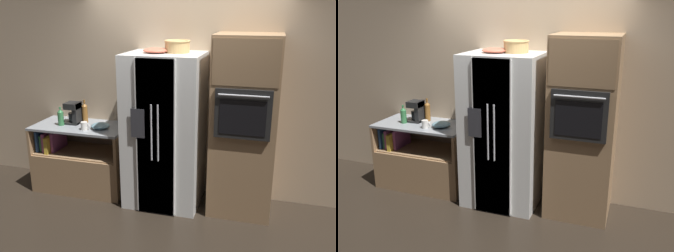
% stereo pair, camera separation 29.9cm
% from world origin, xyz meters
% --- Properties ---
extents(ground_plane, '(20.00, 20.00, 0.00)m').
position_xyz_m(ground_plane, '(0.00, 0.00, 0.00)').
color(ground_plane, black).
extents(wall_back, '(12.00, 0.06, 2.80)m').
position_xyz_m(wall_back, '(0.00, 0.45, 1.40)').
color(wall_back, tan).
rests_on(wall_back, ground_plane).
extents(counter_left, '(1.24, 0.65, 0.89)m').
position_xyz_m(counter_left, '(-1.31, 0.10, 0.33)').
color(counter_left, '#93704C').
rests_on(counter_left, ground_plane).
extents(refrigerator, '(0.90, 0.78, 1.86)m').
position_xyz_m(refrigerator, '(-0.14, 0.05, 0.93)').
color(refrigerator, silver).
rests_on(refrigerator, ground_plane).
extents(wall_oven, '(0.72, 0.71, 2.09)m').
position_xyz_m(wall_oven, '(0.80, 0.10, 1.05)').
color(wall_oven, '#93704C').
rests_on(wall_oven, ground_plane).
extents(wicker_basket, '(0.30, 0.30, 0.14)m').
position_xyz_m(wicker_basket, '(-0.01, 0.12, 1.94)').
color(wicker_basket, tan).
rests_on(wicker_basket, refrigerator).
extents(fruit_bowl, '(0.29, 0.29, 0.06)m').
position_xyz_m(fruit_bowl, '(-0.24, 0.04, 1.89)').
color(fruit_bowl, '#DB664C').
rests_on(fruit_bowl, refrigerator).
extents(bottle_tall, '(0.08, 0.08, 0.24)m').
position_xyz_m(bottle_tall, '(-1.54, 0.03, 1.00)').
color(bottle_tall, '#33723F').
rests_on(bottle_tall, counter_left).
extents(bottle_short, '(0.07, 0.07, 0.31)m').
position_xyz_m(bottle_short, '(-1.30, 0.24, 1.02)').
color(bottle_short, brown).
rests_on(bottle_short, counter_left).
extents(mug, '(0.12, 0.08, 0.10)m').
position_xyz_m(mug, '(-1.16, -0.06, 0.94)').
color(mug, silver).
rests_on(mug, counter_left).
extents(mixing_bowl, '(0.24, 0.24, 0.07)m').
position_xyz_m(mixing_bowl, '(-0.99, 0.04, 0.92)').
color(mixing_bowl, '#668C99').
rests_on(mixing_bowl, counter_left).
extents(coffee_maker, '(0.18, 0.19, 0.28)m').
position_xyz_m(coffee_maker, '(-1.41, 0.15, 1.04)').
color(coffee_maker, black).
rests_on(coffee_maker, counter_left).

